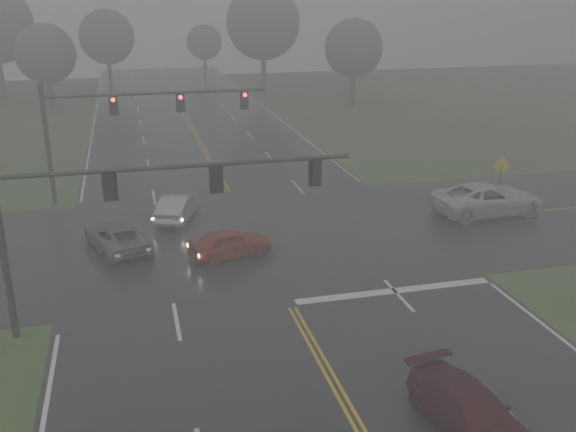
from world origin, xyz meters
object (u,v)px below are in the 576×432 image
object	(u,v)px
sedan_red	(231,256)
pickup_white	(486,214)
car_grey	(118,249)
signal_gantry_far	(118,116)
sedan_silver	(178,219)
signal_gantry_near	(116,203)
sedan_maroon	(469,432)

from	to	relation	value
sedan_red	pickup_white	size ratio (longest dim) A/B	0.63
car_grey	signal_gantry_far	world-z (taller)	signal_gantry_far
car_grey	pickup_white	xyz separation A→B (m)	(20.04, 0.34, 0.00)
sedan_red	signal_gantry_far	size ratio (longest dim) A/B	0.30
signal_gantry_far	pickup_white	bearing A→B (deg)	-21.98
sedan_silver	sedan_red	bearing A→B (deg)	128.20
sedan_red	signal_gantry_near	size ratio (longest dim) A/B	0.31
sedan_silver	signal_gantry_far	xyz separation A→B (m)	(-2.80, 4.61, 4.96)
sedan_red	car_grey	distance (m)	5.60
sedan_red	signal_gantry_near	distance (m)	8.69
signal_gantry_far	signal_gantry_near	bearing A→B (deg)	-90.34
sedan_silver	signal_gantry_near	bearing A→B (deg)	95.58
signal_gantry_near	sedan_maroon	bearing A→B (deg)	-43.62
sedan_maroon	signal_gantry_near	distance (m)	13.65
car_grey	signal_gantry_far	size ratio (longest dim) A/B	0.37
sedan_red	pickup_white	xyz separation A→B (m)	(14.90, 2.54, 0.00)
sedan_maroon	pickup_white	size ratio (longest dim) A/B	0.73
pickup_white	signal_gantry_far	world-z (taller)	signal_gantry_far
sedan_maroon	sedan_red	xyz separation A→B (m)	(-4.44, 14.27, 0.00)
signal_gantry_near	signal_gantry_far	size ratio (longest dim) A/B	0.98
car_grey	pickup_white	world-z (taller)	pickup_white
sedan_maroon	pickup_white	distance (m)	19.81
sedan_maroon	sedan_silver	world-z (taller)	sedan_silver
sedan_maroon	sedan_red	size ratio (longest dim) A/B	1.17
sedan_silver	car_grey	world-z (taller)	sedan_silver
sedan_silver	signal_gantry_near	size ratio (longest dim) A/B	0.34
sedan_maroon	signal_gantry_far	world-z (taller)	signal_gantry_far
signal_gantry_near	signal_gantry_far	distance (m)	15.92
sedan_red	signal_gantry_far	world-z (taller)	signal_gantry_far
sedan_silver	car_grey	bearing A→B (deg)	68.66
car_grey	sedan_maroon	bearing A→B (deg)	102.02
sedan_silver	car_grey	distance (m)	4.87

